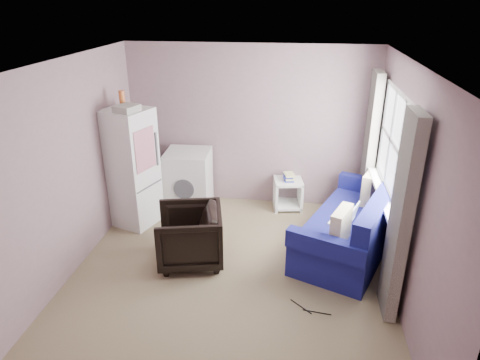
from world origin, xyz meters
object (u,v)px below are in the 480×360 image
object	(u,v)px
side_table	(288,192)
sofa	(355,227)
fridge	(132,167)
armchair	(189,233)
washing_machine	(188,179)

from	to	relation	value
side_table	sofa	distance (m)	1.44
fridge	side_table	bearing A→B (deg)	37.97
armchair	side_table	world-z (taller)	armchair
washing_machine	side_table	size ratio (longest dim) A/B	1.60
fridge	side_table	xyz separation A→B (m)	(2.22, 0.76, -0.59)
fridge	side_table	world-z (taller)	fridge
fridge	armchair	bearing A→B (deg)	-21.89
washing_machine	side_table	distance (m)	1.57
fridge	sofa	size ratio (longest dim) A/B	0.86
armchair	fridge	size ratio (longest dim) A/B	0.41
armchair	washing_machine	bearing A→B (deg)	-178.36
fridge	washing_machine	size ratio (longest dim) A/B	2.06
armchair	fridge	xyz separation A→B (m)	(-1.05, 0.91, 0.47)
fridge	sofa	world-z (taller)	fridge
armchair	sofa	size ratio (longest dim) A/B	0.35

